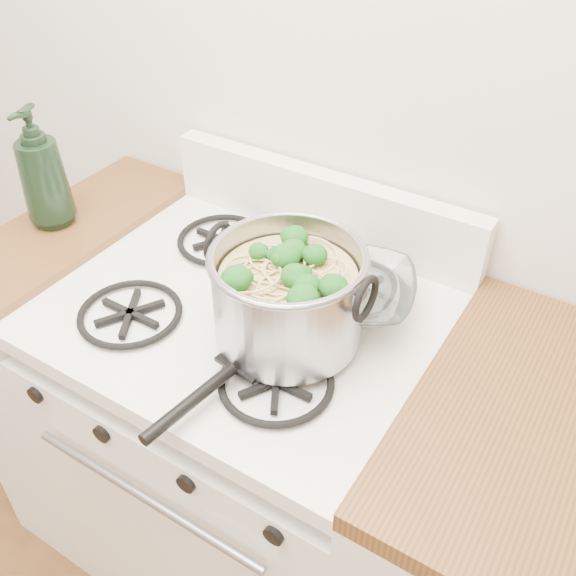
# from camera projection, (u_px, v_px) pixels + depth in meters

# --- Properties ---
(gas_range) EXTENTS (0.76, 0.66, 0.92)m
(gas_range) POSITION_uv_depth(u_px,v_px,m) (253.00, 451.00, 1.57)
(gas_range) COLOR white
(gas_range) RESTS_ON ground
(counter_left) EXTENTS (0.25, 0.65, 0.92)m
(counter_left) POSITION_uv_depth(u_px,v_px,m) (103.00, 364.00, 1.77)
(counter_left) COLOR silver
(counter_left) RESTS_ON ground
(stock_pot) EXTENTS (0.31, 0.28, 0.19)m
(stock_pot) POSITION_uv_depth(u_px,v_px,m) (288.00, 296.00, 1.13)
(stock_pot) COLOR #97989F
(stock_pot) RESTS_ON gas_range
(spatula) EXTENTS (0.33, 0.34, 0.02)m
(spatula) POSITION_uv_depth(u_px,v_px,m) (254.00, 351.00, 1.13)
(spatula) COLOR black
(spatula) RESTS_ON gas_range
(glass_bowl) EXTENTS (0.13, 0.13, 0.02)m
(glass_bowl) POSITION_uv_depth(u_px,v_px,m) (349.00, 299.00, 1.25)
(glass_bowl) COLOR white
(glass_bowl) RESTS_ON gas_range
(bottle) EXTENTS (0.13, 0.13, 0.28)m
(bottle) POSITION_uv_depth(u_px,v_px,m) (41.00, 168.00, 1.40)
(bottle) COLOR black
(bottle) RESTS_ON counter_left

